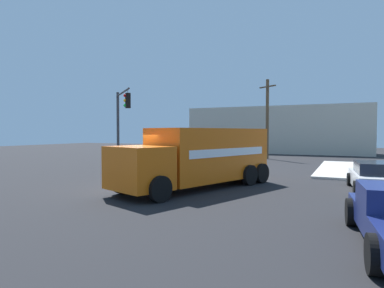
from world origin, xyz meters
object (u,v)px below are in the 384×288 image
delivery_truck (200,157)px  utility_pole (267,118)px  sedan_white (376,177)px  traffic_light_primary (121,117)px

delivery_truck → utility_pole: (-0.93, 18.26, 2.53)m
sedan_white → delivery_truck: bearing=-162.5°
delivery_truck → sedan_white: (7.41, 2.34, -0.84)m
delivery_truck → traffic_light_primary: 9.90m
traffic_light_primary → sedan_white: bearing=-9.4°
delivery_truck → sedan_white: delivery_truck is taller
delivery_truck → utility_pole: size_ratio=1.12×
sedan_white → utility_pole: 18.29m
delivery_truck → utility_pole: bearing=92.9°
delivery_truck → sedan_white: 7.81m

